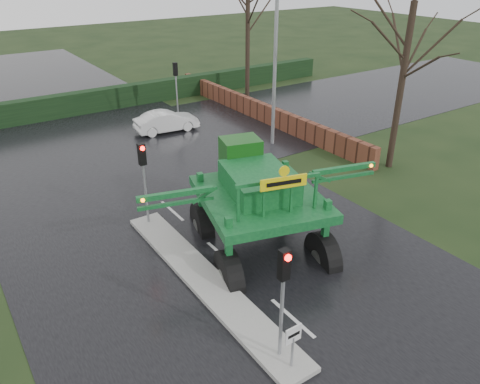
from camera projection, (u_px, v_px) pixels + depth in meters
ground at (292, 318)px, 14.11m from camera, size 140.00×140.00×0.00m
road_main at (153, 194)px, 21.49m from camera, size 14.00×80.00×0.02m
road_cross at (107, 153)px, 25.92m from camera, size 80.00×12.00×0.02m
median_island at (205, 280)px, 15.64m from camera, size 1.20×10.00×0.16m
hedge_row at (64, 105)px, 31.48m from camera, size 44.00×0.90×1.50m
brick_wall at (260, 111)px, 30.90m from camera, size 0.40×20.00×1.20m
keep_left_sign at (293, 340)px, 11.87m from camera, size 0.50×0.07×1.35m
traffic_signal_near at (283, 282)px, 11.54m from camera, size 0.26×0.33×3.52m
traffic_signal_mid at (143, 167)px, 17.82m from camera, size 0.26×0.33×3.52m
traffic_signal_far at (176, 77)px, 30.96m from camera, size 0.26×0.33×3.52m
street_light_right at (271, 37)px, 24.36m from camera, size 3.85×0.30×10.00m
tree_right_near at (405, 65)px, 21.94m from camera, size 5.60×5.60×9.64m
tree_right_far at (248, 7)px, 33.17m from camera, size 7.00×7.00×12.05m
crop_sprayer at (226, 215)px, 15.02m from camera, size 8.64×6.41×4.97m
white_sedan at (167, 132)px, 29.06m from camera, size 4.01×1.71×1.29m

